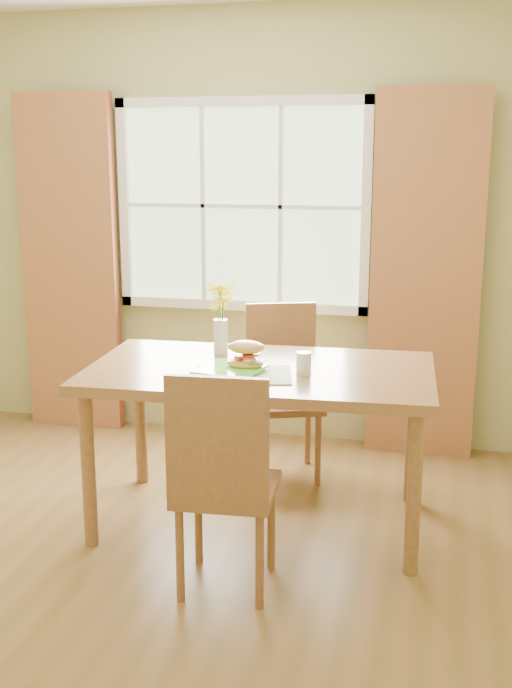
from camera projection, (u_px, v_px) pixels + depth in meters
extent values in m
cube|color=brown|center=(140.00, 572.00, 3.62)|extent=(4.20, 3.80, 0.02)
cube|color=tan|center=(244.00, 230.00, 5.11)|extent=(4.20, 0.02, 2.70)
cube|color=#9BBF90|center=(242.00, 206.00, 5.05)|extent=(1.50, 0.02, 1.20)
cube|color=white|center=(241.00, 101.00, 4.87)|extent=(1.62, 0.04, 0.06)
cube|color=white|center=(242.00, 305.00, 5.16)|extent=(1.62, 0.04, 0.06)
cube|color=white|center=(124.00, 204.00, 5.19)|extent=(0.06, 0.04, 1.32)
cube|color=white|center=(366.00, 208.00, 4.84)|extent=(0.06, 0.04, 1.32)
cube|color=white|center=(241.00, 206.00, 5.02)|extent=(1.50, 0.03, 0.02)
cube|color=maroon|center=(70.00, 266.00, 5.30)|extent=(0.65, 0.08, 2.20)
cube|color=maroon|center=(425.00, 278.00, 4.79)|extent=(0.65, 0.08, 2.20)
cube|color=olive|center=(260.00, 373.00, 3.91)|extent=(1.71, 1.03, 0.05)
cylinder|color=olive|center=(88.00, 470.00, 3.77)|extent=(0.07, 0.07, 0.76)
cylinder|color=olive|center=(414.00, 494.00, 3.51)|extent=(0.07, 0.07, 0.76)
cylinder|color=olive|center=(140.00, 418.00, 4.50)|extent=(0.07, 0.07, 0.76)
cylinder|color=olive|center=(412.00, 434.00, 4.24)|extent=(0.07, 0.07, 0.76)
cube|color=brown|center=(227.00, 489.00, 3.40)|extent=(0.44, 0.44, 0.04)
cube|color=brown|center=(217.00, 441.00, 3.16)|extent=(0.41, 0.06, 0.53)
cylinder|color=brown|center=(180.00, 555.00, 3.32)|extent=(0.04, 0.04, 0.42)
cylinder|color=brown|center=(260.00, 561.00, 3.27)|extent=(0.04, 0.04, 0.42)
cylinder|color=brown|center=(198.00, 519.00, 3.65)|extent=(0.04, 0.04, 0.42)
cylinder|color=brown|center=(271.00, 525.00, 3.59)|extent=(0.04, 0.04, 0.42)
cube|color=brown|center=(285.00, 403.00, 4.58)|extent=(0.52, 0.52, 0.04)
cube|color=brown|center=(281.00, 347.00, 4.69)|extent=(0.40, 0.17, 0.53)
cylinder|color=brown|center=(259.00, 453.00, 4.45)|extent=(0.04, 0.04, 0.42)
cylinder|color=brown|center=(318.00, 450.00, 4.49)|extent=(0.04, 0.04, 0.42)
cylinder|color=brown|center=(253.00, 432.00, 4.77)|extent=(0.04, 0.04, 0.42)
cylinder|color=brown|center=(308.00, 430.00, 4.81)|extent=(0.04, 0.04, 0.42)
cube|color=beige|center=(243.00, 375.00, 3.77)|extent=(0.51, 0.42, 0.01)
cube|color=#69E238|center=(230.00, 371.00, 3.79)|extent=(0.33, 0.33, 0.01)
ellipsoid|color=gold|center=(245.00, 363.00, 3.81)|extent=(0.18, 0.13, 0.05)
ellipsoid|color=#4C8C2D|center=(254.00, 362.00, 3.78)|extent=(0.10, 0.07, 0.01)
cylinder|color=red|center=(244.00, 356.00, 3.80)|extent=(0.09, 0.09, 0.01)
cylinder|color=red|center=(251.00, 354.00, 3.80)|extent=(0.09, 0.09, 0.01)
ellipsoid|color=gold|center=(246.00, 347.00, 3.79)|extent=(0.18, 0.13, 0.06)
cylinder|color=silver|center=(304.00, 363.00, 3.78)|extent=(0.07, 0.07, 0.11)
cylinder|color=silver|center=(304.00, 365.00, 3.78)|extent=(0.06, 0.06, 0.09)
cylinder|color=silver|center=(221.00, 337.00, 4.14)|extent=(0.07, 0.07, 0.18)
cylinder|color=silver|center=(221.00, 346.00, 4.15)|extent=(0.06, 0.06, 0.09)
cylinder|color=#3D7028|center=(221.00, 321.00, 4.12)|extent=(0.01, 0.01, 0.35)
cylinder|color=#3D7028|center=(222.00, 328.00, 4.12)|extent=(0.01, 0.01, 0.28)
cylinder|color=#3D7028|center=(219.00, 331.00, 4.15)|extent=(0.01, 0.01, 0.24)
cylinder|color=#3D7028|center=(222.00, 324.00, 4.13)|extent=(0.01, 0.01, 0.31)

